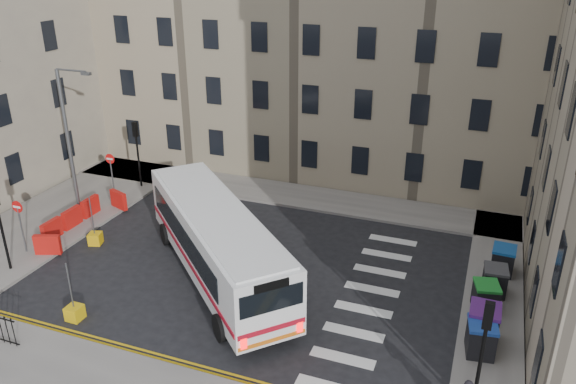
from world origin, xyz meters
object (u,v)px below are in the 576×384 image
Objects in this scene: wheelie_bin_d at (495,280)px; streetlamp at (68,141)px; bollard_yellow at (95,239)px; bollard_chevron at (75,313)px; wheelie_bin_e at (503,260)px; wheelie_bin_a at (481,338)px; wheelie_bin_b at (483,324)px; wheelie_bin_c at (485,297)px; bus at (216,240)px.

streetlamp is at bearing 174.17° from wheelie_bin_d.
bollard_yellow is 1.00× the size of bollard_chevron.
wheelie_bin_d is 19.09m from bollard_yellow.
wheelie_bin_e reaches higher than bollard_yellow.
wheelie_bin_b is (0.03, 0.81, 0.07)m from wheelie_bin_a.
bollard_chevron is (6.28, -7.92, -4.04)m from streetlamp.
wheelie_bin_b is 3.45m from wheelie_bin_d.
wheelie_bin_c is 1.45m from wheelie_bin_d.
wheelie_bin_b reaches higher than wheelie_bin_e.
wheelie_bin_d is (0.30, 1.42, 0.01)m from wheelie_bin_c.
wheelie_bin_b reaches higher than wheelie_bin_a.
streetlamp is 10.88m from bollard_chevron.
wheelie_bin_e is 18.61m from bollard_chevron.
bus is 8.21× the size of wheelie_bin_c.
wheelie_bin_a is at bearing -11.78° from streetlamp.
wheelie_bin_a is 6.16m from wheelie_bin_e.
wheelie_bin_e is at bearing 30.86° from bollard_chevron.
wheelie_bin_e is (0.29, 1.88, 0.02)m from wheelie_bin_d.
wheelie_bin_a is at bearing -53.34° from bus.
bus is at bearing -171.80° from wheelie_bin_d.
wheelie_bin_d is at bearing 64.47° from wheelie_bin_c.
bollard_yellow is at bearing 169.03° from wheelie_bin_c.
wheelie_bin_d is 1.90m from wheelie_bin_e.
bus is 7.52× the size of wheelie_bin_b.
bus is at bearing -4.62° from bollard_yellow.
wheelie_bin_c is at bearing 90.50° from wheelie_bin_b.
wheelie_bin_b is at bearing -100.07° from wheelie_bin_d.
wheelie_bin_e is 19.68m from bollard_yellow.
streetlamp is 6.61× the size of wheelie_bin_d.
wheelie_bin_a is 1.00× the size of wheelie_bin_c.
wheelie_bin_e is 2.11× the size of bollard_chevron.
bollard_chevron is at bearing -145.96° from wheelie_bin_e.
wheelie_bin_e is at bearing 66.36° from wheelie_bin_c.
bollard_yellow is (3.00, -2.46, -4.04)m from streetlamp.
wheelie_bin_d is (21.95, -0.26, -3.57)m from streetlamp.
wheelie_bin_d is at bearing 85.35° from wheelie_bin_b.
bollard_yellow is (-18.95, -2.21, -0.47)m from wheelie_bin_d.
wheelie_bin_a is at bearing -99.58° from wheelie_bin_d.
bus reaches higher than bollard_yellow.
wheelie_bin_d is at bearing 26.06° from bollard_chevron.
bollard_chevron is at bearing -51.61° from streetlamp.
wheelie_bin_b is 2.36× the size of bollard_chevron.
streetlamp is at bearing 160.03° from wheelie_bin_a.
wheelie_bin_c is 2.16× the size of bollard_chevron.
wheelie_bin_c is 16.60m from bollard_chevron.
wheelie_bin_c is at bearing -97.07° from wheelie_bin_e.
bus is 8.63× the size of wheelie_bin_d.
wheelie_bin_a is 4.27m from wheelie_bin_d.
streetlamp is at bearing 170.57° from wheelie_bin_b.
bollard_yellow is at bearing 165.53° from wheelie_bin_a.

